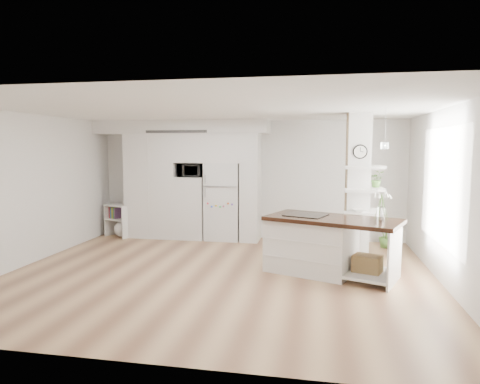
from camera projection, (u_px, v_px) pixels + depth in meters
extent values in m
cube|color=tan|center=(219.00, 274.00, 7.09)|extent=(7.00, 6.00, 0.01)
cube|color=white|center=(218.00, 109.00, 6.80)|extent=(7.00, 6.00, 0.04)
cube|color=silver|center=(249.00, 180.00, 9.88)|extent=(7.00, 0.04, 2.70)
cube|color=silver|center=(143.00, 227.00, 4.01)|extent=(7.00, 0.04, 2.70)
cube|color=silver|center=(27.00, 189.00, 7.59)|extent=(0.04, 6.00, 2.70)
cube|color=silver|center=(449.00, 198.00, 6.30)|extent=(0.04, 6.00, 2.70)
cube|color=white|center=(154.00, 186.00, 9.98)|extent=(1.20, 0.65, 2.40)
cube|color=white|center=(192.00, 208.00, 9.86)|extent=(0.65, 0.65, 1.42)
cube|color=white|center=(191.00, 148.00, 9.72)|extent=(0.65, 0.65, 0.65)
cube|color=white|center=(223.00, 148.00, 9.58)|extent=(0.85, 0.65, 0.65)
cube|color=white|center=(251.00, 188.00, 9.56)|extent=(0.40, 0.65, 2.40)
cube|color=silver|center=(181.00, 127.00, 9.69)|extent=(4.00, 0.70, 0.30)
cube|color=#262626|center=(176.00, 132.00, 9.37)|extent=(1.40, 0.04, 0.06)
cube|color=white|center=(224.00, 201.00, 9.72)|extent=(0.78, 0.66, 1.75)
cube|color=#B2B2B7|center=(220.00, 187.00, 9.34)|extent=(0.78, 0.01, 0.03)
cube|color=silver|center=(358.00, 189.00, 7.69)|extent=(0.40, 0.40, 2.70)
cube|color=tan|center=(346.00, 189.00, 7.73)|extent=(0.02, 0.40, 2.70)
cube|color=tan|center=(357.00, 188.00, 7.90)|extent=(0.40, 0.02, 2.70)
cylinder|color=black|center=(360.00, 152.00, 7.42)|extent=(0.25, 0.03, 0.25)
cylinder|color=white|center=(360.00, 152.00, 7.41)|extent=(0.21, 0.01, 0.21)
plane|color=white|center=(442.00, 186.00, 6.58)|extent=(0.00, 2.40, 2.40)
cylinder|color=white|center=(326.00, 146.00, 6.70)|extent=(0.12, 0.12, 0.10)
cube|color=white|center=(311.00, 245.00, 7.22)|extent=(1.61, 1.33, 0.89)
cube|color=white|center=(371.00, 274.00, 6.73)|extent=(1.01, 1.10, 0.04)
cube|color=white|center=(395.00, 256.00, 6.51)|extent=(0.35, 0.85, 0.89)
cube|color=#32180F|center=(333.00, 220.00, 6.98)|extent=(2.34, 1.70, 0.06)
cube|color=black|center=(306.00, 215.00, 7.22)|extent=(0.78, 0.72, 0.01)
cube|color=#A3864F|center=(368.00, 264.00, 6.74)|extent=(0.51, 0.45, 0.26)
cylinder|color=white|center=(381.00, 214.00, 6.66)|extent=(0.12, 0.12, 0.22)
cube|color=white|center=(111.00, 219.00, 10.21)|extent=(0.17, 0.35, 0.76)
cube|color=white|center=(128.00, 222.00, 9.88)|extent=(0.17, 0.35, 0.76)
cube|color=white|center=(119.00, 205.00, 10.00)|extent=(0.74, 0.59, 0.03)
cube|color=white|center=(119.00, 219.00, 10.04)|extent=(0.71, 0.58, 0.03)
sphere|color=white|center=(122.00, 229.00, 10.02)|extent=(0.37, 0.37, 0.37)
imported|color=#4F8133|center=(336.00, 248.00, 8.02)|extent=(0.25, 0.21, 0.44)
imported|color=#4F8133|center=(386.00, 235.00, 8.95)|extent=(0.39, 0.39, 0.52)
imported|color=#2D2D2D|center=(191.00, 170.00, 9.72)|extent=(0.54, 0.37, 0.30)
imported|color=#4F8133|center=(377.00, 179.00, 7.71)|extent=(0.27, 0.23, 0.30)
imported|color=white|center=(359.00, 210.00, 7.44)|extent=(0.22, 0.22, 0.05)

